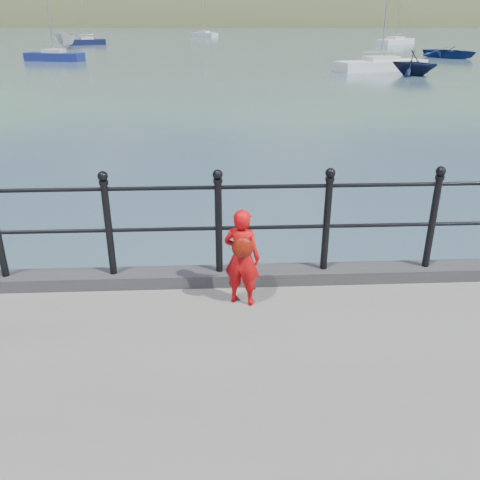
{
  "coord_description": "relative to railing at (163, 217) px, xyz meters",
  "views": [
    {
      "loc": [
        0.58,
        -5.32,
        3.84
      ],
      "look_at": [
        0.83,
        -0.2,
        1.55
      ],
      "focal_mm": 38.0,
      "sensor_mm": 36.0,
      "label": 1
    }
  ],
  "objects": [
    {
      "name": "ground",
      "position": [
        -0.0,
        0.15,
        -1.82
      ],
      "size": [
        600.0,
        600.0,
        0.0
      ],
      "primitive_type": "plane",
      "color": "#2D4251",
      "rests_on": "ground"
    },
    {
      "name": "kerb",
      "position": [
        -0.0,
        -0.0,
        -0.75
      ],
      "size": [
        60.0,
        0.3,
        0.15
      ],
      "primitive_type": "cube",
      "color": "#28282B",
      "rests_on": "quay"
    },
    {
      "name": "railing",
      "position": [
        0.0,
        0.0,
        0.0
      ],
      "size": [
        18.11,
        0.11,
        1.2
      ],
      "color": "black",
      "rests_on": "kerb"
    },
    {
      "name": "far_shore",
      "position": [
        38.34,
        239.56,
        -24.39
      ],
      "size": [
        830.0,
        200.0,
        156.0
      ],
      "color": "#333A21",
      "rests_on": "ground"
    },
    {
      "name": "child",
      "position": [
        0.83,
        -0.46,
        -0.28
      ],
      "size": [
        0.45,
        0.38,
        1.06
      ],
      "rotation": [
        0.0,
        0.0,
        2.76
      ],
      "color": "red",
      "rests_on": "quay"
    },
    {
      "name": "launch_blue",
      "position": [
        22.82,
        44.42,
        -1.29
      ],
      "size": [
        5.95,
        6.28,
        1.06
      ],
      "primitive_type": "imported",
      "rotation": [
        0.0,
        0.0,
        0.62
      ],
      "color": "navy",
      "rests_on": "ground"
    },
    {
      "name": "launch_white",
      "position": [
        -16.44,
        58.74,
        -0.87
      ],
      "size": [
        2.38,
        5.12,
        1.91
      ],
      "primitive_type": "imported",
      "rotation": [
        0.0,
        0.0,
        0.11
      ],
      "color": "silver",
      "rests_on": "ground"
    },
    {
      "name": "launch_navy",
      "position": [
        13.99,
        29.92,
        -1.0
      ],
      "size": [
        4.12,
        4.11,
        1.65
      ],
      "primitive_type": "imported",
      "rotation": [
        0.0,
        0.0,
        0.79
      ],
      "color": "black",
      "rests_on": "ground"
    },
    {
      "name": "sailboat_port",
      "position": [
        -13.37,
        42.86,
        -1.48
      ],
      "size": [
        5.34,
        2.9,
        7.52
      ],
      "rotation": [
        0.0,
        0.0,
        -0.26
      ],
      "color": "navy",
      "rests_on": "ground"
    },
    {
      "name": "sailboat_far",
      "position": [
        25.09,
        66.84,
        -1.48
      ],
      "size": [
        6.55,
        6.26,
        10.06
      ],
      "rotation": [
        0.0,
        0.0,
        0.75
      ],
      "color": "white",
      "rests_on": "ground"
    },
    {
      "name": "sailboat_deep",
      "position": [
        -0.96,
        93.03,
        -1.48
      ],
      "size": [
        4.99,
        4.96,
        8.12
      ],
      "rotation": [
        0.0,
        0.0,
        -0.78
      ],
      "color": "silver",
      "rests_on": "ground"
    },
    {
      "name": "sailboat_near",
      "position": [
        12.82,
        33.43,
        -1.48
      ],
      "size": [
        7.29,
        4.33,
        9.59
      ],
      "rotation": [
        0.0,
        0.0,
        0.36
      ],
      "color": "silver",
      "rests_on": "ground"
    },
    {
      "name": "sailboat_left",
      "position": [
        -16.12,
        67.8,
        -1.48
      ],
      "size": [
        4.82,
        3.54,
        6.88
      ],
      "rotation": [
        0.0,
        0.0,
        0.5
      ],
      "color": "black",
      "rests_on": "ground"
    }
  ]
}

